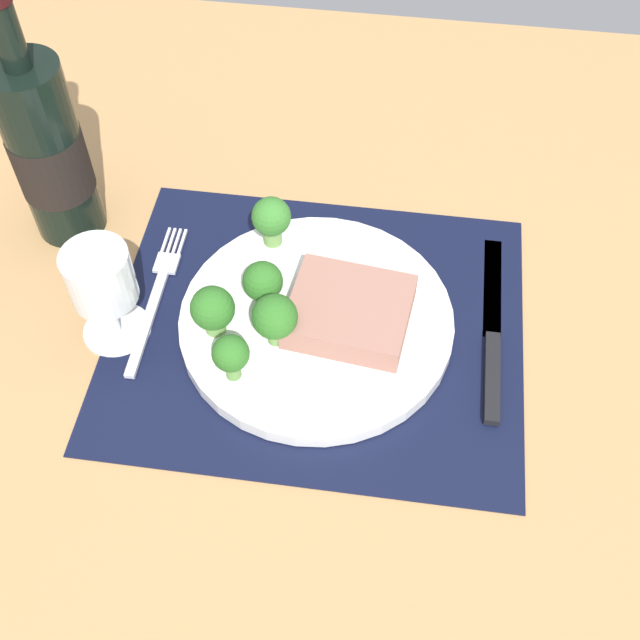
{
  "coord_description": "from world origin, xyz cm",
  "views": [
    {
      "loc": [
        6.87,
        -47.2,
        64.95
      ],
      "look_at": [
        0.4,
        -0.36,
        1.9
      ],
      "focal_mm": 45.61,
      "sensor_mm": 36.0,
      "label": 1
    }
  ],
  "objects_px": {
    "plate": "(316,322)",
    "wine_glass": "(102,283)",
    "steak": "(350,309)",
    "knife": "(493,340)",
    "wine_bottle": "(48,151)",
    "fork": "(156,296)"
  },
  "relations": [
    {
      "from": "knife",
      "to": "wine_glass",
      "type": "relative_size",
      "value": 2.06
    },
    {
      "from": "steak",
      "to": "fork",
      "type": "height_order",
      "value": "steak"
    },
    {
      "from": "plate",
      "to": "wine_bottle",
      "type": "bearing_deg",
      "value": 159.78
    },
    {
      "from": "steak",
      "to": "wine_bottle",
      "type": "height_order",
      "value": "wine_bottle"
    },
    {
      "from": "steak",
      "to": "wine_glass",
      "type": "relative_size",
      "value": 1.02
    },
    {
      "from": "wine_glass",
      "to": "wine_bottle",
      "type": "bearing_deg",
      "value": 123.8
    },
    {
      "from": "plate",
      "to": "wine_bottle",
      "type": "xyz_separation_m",
      "value": [
        -0.28,
        0.1,
        0.09
      ]
    },
    {
      "from": "plate",
      "to": "wine_bottle",
      "type": "height_order",
      "value": "wine_bottle"
    },
    {
      "from": "fork",
      "to": "wine_bottle",
      "type": "xyz_separation_m",
      "value": [
        -0.12,
        0.09,
        0.1
      ]
    },
    {
      "from": "fork",
      "to": "wine_bottle",
      "type": "relative_size",
      "value": 0.68
    },
    {
      "from": "steak",
      "to": "knife",
      "type": "relative_size",
      "value": 0.49
    },
    {
      "from": "plate",
      "to": "wine_glass",
      "type": "xyz_separation_m",
      "value": [
        -0.19,
        -0.03,
        0.06
      ]
    },
    {
      "from": "fork",
      "to": "wine_glass",
      "type": "relative_size",
      "value": 1.72
    },
    {
      "from": "knife",
      "to": "fork",
      "type": "bearing_deg",
      "value": 179.42
    },
    {
      "from": "knife",
      "to": "steak",
      "type": "bearing_deg",
      "value": -178.06
    },
    {
      "from": "steak",
      "to": "fork",
      "type": "distance_m",
      "value": 0.2
    },
    {
      "from": "fork",
      "to": "wine_glass",
      "type": "xyz_separation_m",
      "value": [
        -0.03,
        -0.04,
        0.07
      ]
    },
    {
      "from": "wine_glass",
      "to": "fork",
      "type": "bearing_deg",
      "value": 56.98
    },
    {
      "from": "steak",
      "to": "knife",
      "type": "bearing_deg",
      "value": 1.01
    },
    {
      "from": "steak",
      "to": "wine_bottle",
      "type": "distance_m",
      "value": 0.34
    },
    {
      "from": "plate",
      "to": "fork",
      "type": "bearing_deg",
      "value": 175.12
    },
    {
      "from": "fork",
      "to": "wine_glass",
      "type": "distance_m",
      "value": 0.09
    }
  ]
}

